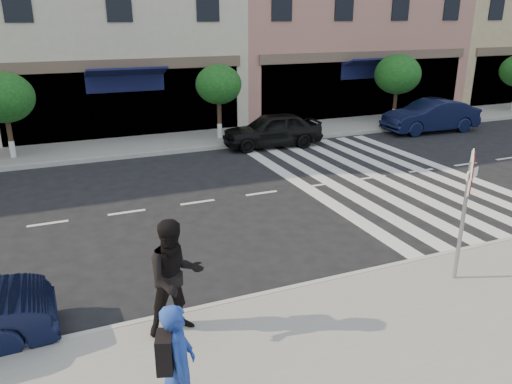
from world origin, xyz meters
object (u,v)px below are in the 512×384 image
object	(u,v)px
car_far_mid	(272,130)
car_far_right	(431,116)
walker	(175,277)
photographer	(179,365)
stop_sign	(468,187)

from	to	relation	value
car_far_mid	car_far_right	bearing A→B (deg)	91.00
walker	photographer	bearing A→B (deg)	-107.26
stop_sign	car_far_right	size ratio (longest dim) A/B	0.60
stop_sign	car_far_right	world-z (taller)	stop_sign
stop_sign	photographer	world-z (taller)	stop_sign
car_far_right	photographer	bearing A→B (deg)	-46.45
stop_sign	car_far_mid	world-z (taller)	stop_sign
stop_sign	car_far_mid	xyz separation A→B (m)	(1.28, 11.54, -1.38)
photographer	car_far_mid	world-z (taller)	photographer
stop_sign	car_far_right	bearing A→B (deg)	27.13
car_far_right	car_far_mid	bearing A→B (deg)	-89.12
car_far_mid	car_far_right	world-z (taller)	car_far_right
photographer	car_far_right	world-z (taller)	photographer
stop_sign	car_far_mid	size ratio (longest dim) A/B	0.66
walker	stop_sign	bearing A→B (deg)	-8.91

